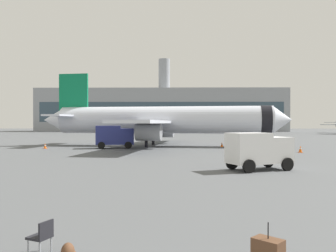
% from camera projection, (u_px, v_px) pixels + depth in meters
% --- Properties ---
extents(airplane_at_gate, '(35.74, 32.36, 10.50)m').
position_uv_depth(airplane_at_gate, '(162.00, 120.00, 50.28)').
color(airplane_at_gate, silver).
rests_on(airplane_at_gate, ground).
extents(service_truck, '(5.12, 3.24, 2.90)m').
position_uv_depth(service_truck, '(114.00, 136.00, 45.84)').
color(service_truck, navy).
rests_on(service_truck, ground).
extents(cargo_van, '(4.83, 3.64, 2.60)m').
position_uv_depth(cargo_van, '(258.00, 149.00, 24.64)').
color(cargo_van, white).
rests_on(cargo_van, ground).
extents(safety_cone_near, '(0.44, 0.44, 0.76)m').
position_uv_depth(safety_cone_near, '(300.00, 149.00, 39.23)').
color(safety_cone_near, '#F2590C').
rests_on(safety_cone_near, ground).
extents(safety_cone_mid, '(0.44, 0.44, 0.65)m').
position_uv_depth(safety_cone_mid, '(45.00, 146.00, 45.36)').
color(safety_cone_mid, '#F2590C').
rests_on(safety_cone_mid, ground).
extents(safety_cone_far, '(0.44, 0.44, 0.64)m').
position_uv_depth(safety_cone_far, '(222.00, 144.00, 48.56)').
color(safety_cone_far, '#F2590C').
rests_on(safety_cone_far, ground).
extents(gate_chair, '(0.63, 0.63, 0.86)m').
position_uv_depth(gate_chair, '(42.00, 235.00, 8.81)').
color(gate_chair, black).
rests_on(gate_chair, ground).
extents(terminal_building, '(94.70, 17.89, 28.27)m').
position_uv_depth(terminal_building, '(162.00, 110.00, 139.49)').
color(terminal_building, gray).
rests_on(terminal_building, ground).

